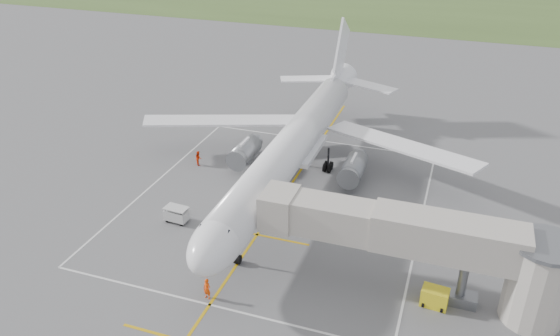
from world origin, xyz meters
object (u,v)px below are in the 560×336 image
(gpu_unit, at_px, (435,297))
(ramp_worker_nose, at_px, (207,289))
(airliner, at_px, (294,145))
(baggage_cart, at_px, (177,214))
(ramp_worker_wing, at_px, (198,158))
(jet_bridge, at_px, (436,246))

(gpu_unit, relative_size, ramp_worker_nose, 1.19)
(airliner, xyz_separation_m, baggage_cart, (-8.02, -11.17, -3.60))
(airliner, xyz_separation_m, gpu_unit, (16.21, -15.12, -3.66))
(gpu_unit, height_order, ramp_worker_wing, ramp_worker_wing)
(baggage_cart, xyz_separation_m, ramp_worker_wing, (-3.46, 11.45, 0.06))
(airliner, relative_size, ramp_worker_nose, 26.37)
(airliner, relative_size, baggage_cart, 20.25)
(airliner, xyz_separation_m, jet_bridge, (15.72, -14.25, 0.35))
(airliner, bearing_deg, ramp_worker_nose, -91.38)
(jet_bridge, bearing_deg, airliner, 137.81)
(ramp_worker_nose, relative_size, ramp_worker_wing, 1.04)
(jet_bridge, relative_size, gpu_unit, 11.11)
(airliner, distance_m, jet_bridge, 21.22)
(airliner, distance_m, baggage_cart, 14.21)
(ramp_worker_nose, bearing_deg, jet_bridge, 31.45)
(gpu_unit, bearing_deg, airliner, 142.39)
(ramp_worker_wing, bearing_deg, baggage_cart, 158.16)
(jet_bridge, bearing_deg, baggage_cart, 172.61)
(jet_bridge, relative_size, baggage_cart, 10.14)
(airliner, height_order, jet_bridge, airliner)
(ramp_worker_nose, bearing_deg, airliner, 100.28)
(ramp_worker_wing, bearing_deg, gpu_unit, -157.75)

